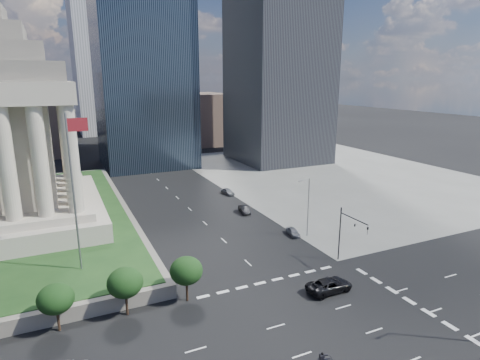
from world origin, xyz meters
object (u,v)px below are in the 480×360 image
flagpole (74,185)px  parked_sedan_far (228,192)px  parked_sedan_near (293,232)px  parked_sedan_mid (244,210)px  traffic_signal_ne (348,230)px  street_lamp_north (307,204)px  pickup_truck (329,285)px

flagpole → parked_sedan_far: size_ratio=4.89×
parked_sedan_near → flagpole: bearing=-166.3°
parked_sedan_mid → parked_sedan_far: size_ratio=1.03×
traffic_signal_ne → parked_sedan_near: (-1.00, 12.50, -4.63)m
flagpole → parked_sedan_far: (33.00, 29.57, -12.42)m
parked_sedan_near → parked_sedan_mid: 14.21m
street_lamp_north → flagpole: bearing=-178.4°
street_lamp_north → pickup_truck: size_ratio=1.66×
traffic_signal_ne → street_lamp_north: bearing=85.8°
parked_sedan_mid → flagpole: bearing=-143.0°
parked_sedan_mid → parked_sedan_far: bearing=90.0°
flagpole → parked_sedan_near: size_ratio=5.48×
flagpole → traffic_signal_ne: flagpole is taller
street_lamp_north → parked_sedan_mid: bearing=105.9°
parked_sedan_near → parked_sedan_mid: parked_sedan_mid is taller
flagpole → parked_sedan_mid: (30.83, 16.19, -12.42)m
traffic_signal_ne → street_lamp_north: (0.83, 11.30, 0.41)m
flagpole → traffic_signal_ne: bearing=-16.7°
parked_sedan_near → parked_sedan_far: 27.37m
traffic_signal_ne → parked_sedan_mid: (-3.50, 26.50, -4.56)m
parked_sedan_mid → parked_sedan_near: bearing=-70.6°
pickup_truck → parked_sedan_far: 45.31m
traffic_signal_ne → parked_sedan_far: (-1.33, 39.87, -4.55)m
flagpole → street_lamp_north: (35.16, 1.00, -7.45)m
street_lamp_north → pickup_truck: street_lamp_north is taller
parked_sedan_mid → street_lamp_north: bearing=-64.9°
flagpole → parked_sedan_near: (33.33, 2.20, -12.49)m
traffic_signal_ne → parked_sedan_far: bearing=91.9°
parked_sedan_far → street_lamp_north: bearing=-92.8°
traffic_signal_ne → street_lamp_north: street_lamp_north is taller
flagpole → parked_sedan_mid: 36.97m
street_lamp_north → traffic_signal_ne: bearing=-94.2°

